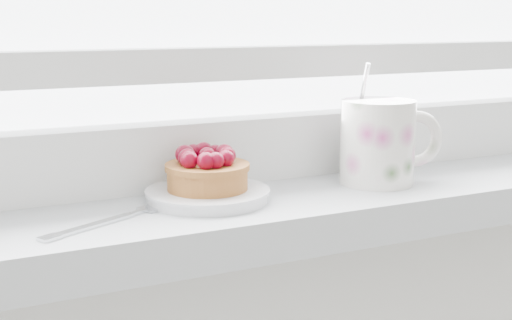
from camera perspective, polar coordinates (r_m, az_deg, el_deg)
saucer at (r=0.71m, az=-3.89°, el=-2.82°), size 0.12×0.12×0.01m
raspberry_tart at (r=0.70m, az=-3.94°, el=-0.79°), size 0.08×0.08×0.04m
floral_mug at (r=0.79m, az=9.90°, el=1.58°), size 0.12×0.10×0.13m
fork at (r=0.66m, az=-10.96°, el=-4.57°), size 0.16×0.09×0.00m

